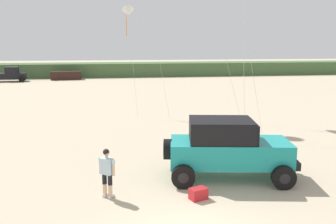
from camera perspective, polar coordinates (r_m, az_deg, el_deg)
dune_ridge at (r=59.24m, az=-3.38°, el=6.72°), size 90.00×6.10×2.08m
jeep at (r=13.82m, az=9.36°, el=-5.48°), size 5.00×3.10×2.26m
person_watching at (r=12.17m, az=-9.55°, el=-9.02°), size 0.53×0.45×1.67m
cooler_box at (r=12.19m, az=4.78°, el=-12.64°), size 0.65×0.53×0.38m
distant_pickup at (r=54.11m, az=-23.67°, el=5.38°), size 4.76×2.78×1.98m
distant_sedan at (r=54.35m, az=-15.68°, el=5.54°), size 4.34×2.08×1.20m
kite_pink_ribbon at (r=27.13m, az=-6.26°, el=15.26°), size 1.07×2.98×7.77m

